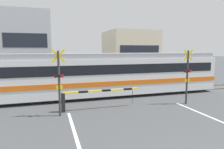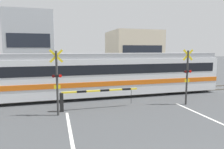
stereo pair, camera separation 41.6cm
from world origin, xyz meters
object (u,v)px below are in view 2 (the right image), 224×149
crossing_barrier_far (126,77)px  crossing_signal_right (187,74)px  commuter_train (89,73)px  crossing_signal_left (57,79)px  crossing_barrier_near (85,96)px  pedestrian (89,72)px

crossing_barrier_far → crossing_signal_right: size_ratio=1.33×
commuter_train → crossing_signal_left: bearing=-120.2°
crossing_barrier_near → crossing_signal_right: (6.17, -0.59, 1.06)m
crossing_barrier_near → crossing_barrier_far: 7.91m
commuter_train → crossing_barrier_far: 5.11m
crossing_signal_right → crossing_signal_left: bearing=180.0°
crossing_signal_right → pedestrian: 11.61m
commuter_train → crossing_signal_left: 4.43m
crossing_barrier_near → crossing_barrier_far: size_ratio=1.00×
crossing_signal_left → pedestrian: crossing_signal_left is taller
crossing_barrier_near → pedestrian: 10.30m
crossing_barrier_far → pedestrian: pedestrian is taller
crossing_barrier_near → commuter_train: bearing=77.1°
crossing_barrier_far → commuter_train: bearing=-141.5°
pedestrian → crossing_signal_left: bearing=-107.1°
crossing_barrier_far → pedestrian: (-2.87, 3.77, 0.23)m
crossing_signal_left → crossing_signal_right: 7.65m
crossing_barrier_near → crossing_signal_right: crossing_signal_right is taller
crossing_signal_left → crossing_barrier_far: bearing=48.5°
crossing_barrier_far → pedestrian: 4.74m
crossing_signal_left → pedestrian: bearing=72.9°
commuter_train → crossing_signal_right: size_ratio=5.80×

